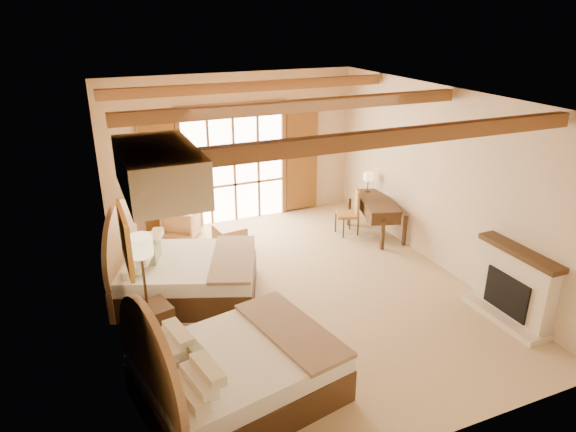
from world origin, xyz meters
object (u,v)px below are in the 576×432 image
armchair (182,222)px  desk (376,216)px  bed_far (178,274)px  nightstand (153,324)px  bed_near (226,371)px

armchair → desk: desk is taller
bed_far → nightstand: size_ratio=4.77×
armchair → bed_far: bearing=111.0°
bed_near → armchair: bed_near is taller
bed_near → bed_far: bed_near is taller
bed_far → desk: (4.29, 0.91, -0.02)m
bed_near → bed_far: (-0.02, 2.63, -0.01)m
bed_far → bed_near: bearing=-68.2°
nightstand → armchair: 3.65m
nightstand → desk: bearing=7.8°
bed_far → nightstand: bearing=-97.2°
desk → bed_near: bearing=-123.9°
bed_far → desk: size_ratio=1.76×
nightstand → armchair: armchair is taller
bed_far → nightstand: bed_far is taller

